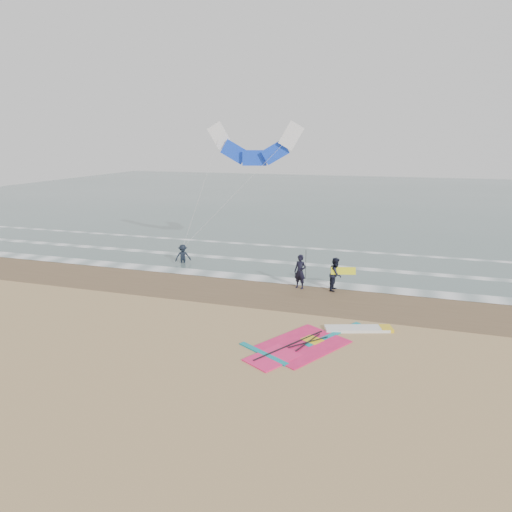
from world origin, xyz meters
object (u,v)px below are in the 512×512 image
(person_wading, at_px, (183,251))
(surf_kite, at_px, (254,147))
(person_walking, at_px, (336,274))
(person_standing, at_px, (300,272))
(windsurf_rig, at_px, (318,341))

(person_wading, height_order, surf_kite, surf_kite)
(person_wading, bearing_deg, person_walking, -49.21)
(person_walking, xyz_separation_m, surf_kite, (-5.99, 4.54, 6.49))
(person_walking, bearing_deg, person_standing, 104.70)
(person_wading, xyz_separation_m, surf_kite, (4.23, 2.05, 6.58))
(windsurf_rig, xyz_separation_m, person_standing, (-2.13, 6.39, 0.90))
(person_standing, xyz_separation_m, surf_kite, (-4.11, 4.83, 6.45))
(person_standing, bearing_deg, windsurf_rig, -53.78)
(windsurf_rig, distance_m, person_wading, 13.94)
(windsurf_rig, height_order, person_walking, person_walking)
(surf_kite, bearing_deg, windsurf_rig, -60.89)
(person_wading, bearing_deg, surf_kite, -9.61)
(person_standing, relative_size, surf_kite, 0.24)
(windsurf_rig, height_order, person_wading, person_wading)
(windsurf_rig, bearing_deg, surf_kite, 119.11)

